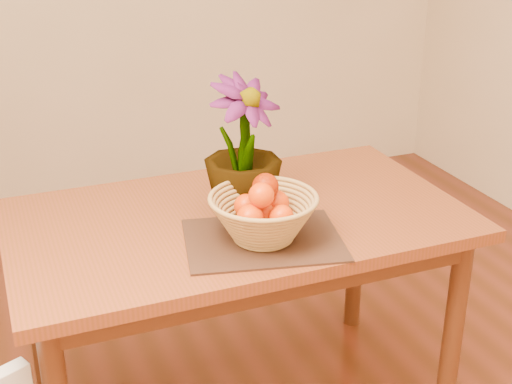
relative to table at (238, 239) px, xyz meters
name	(u,v)px	position (x,y,z in m)	size (l,w,h in m)	color
table	(238,239)	(0.00, 0.00, 0.00)	(1.40, 0.80, 0.75)	brown
placemat	(263,240)	(0.01, -0.19, 0.09)	(0.44, 0.33, 0.01)	#3C2016
wicker_basket	(263,219)	(0.01, -0.19, 0.16)	(0.31, 0.31, 0.13)	tan
orange_pile	(264,202)	(0.01, -0.19, 0.21)	(0.18, 0.18, 0.14)	red
potted_plant	(243,147)	(0.02, 0.02, 0.30)	(0.24, 0.24, 0.42)	#1C4614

